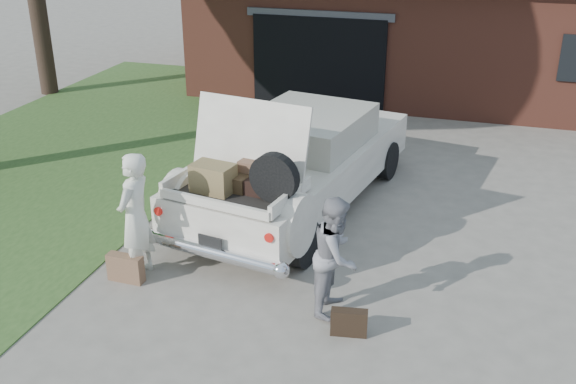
# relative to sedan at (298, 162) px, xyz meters

# --- Properties ---
(ground) EXTENTS (90.00, 90.00, 0.00)m
(ground) POSITION_rel_sedan_xyz_m (0.41, -2.46, -0.79)
(ground) COLOR gray
(ground) RESTS_ON ground
(grass_strip) EXTENTS (6.00, 16.00, 0.02)m
(grass_strip) POSITION_rel_sedan_xyz_m (-5.09, 0.54, -0.78)
(grass_strip) COLOR #2D4C1E
(grass_strip) RESTS_ON ground
(house) EXTENTS (12.80, 7.80, 3.30)m
(house) POSITION_rel_sedan_xyz_m (1.39, 9.01, 0.88)
(house) COLOR brown
(house) RESTS_ON ground
(sedan) EXTENTS (2.95, 5.66, 2.21)m
(sedan) POSITION_rel_sedan_xyz_m (0.00, 0.00, 0.00)
(sedan) COLOR white
(sedan) RESTS_ON ground
(woman_left) EXTENTS (0.43, 0.65, 1.78)m
(woman_left) POSITION_rel_sedan_xyz_m (-1.43, -2.77, 0.09)
(woman_left) COLOR silver
(woman_left) RESTS_ON ground
(woman_right) EXTENTS (0.61, 0.76, 1.53)m
(woman_right) POSITION_rel_sedan_xyz_m (1.30, -2.79, -0.03)
(woman_right) COLOR gray
(woman_right) RESTS_ON ground
(suitcase_left) EXTENTS (0.50, 0.18, 0.39)m
(suitcase_left) POSITION_rel_sedan_xyz_m (-1.54, -2.96, -0.60)
(suitcase_left) COLOR brown
(suitcase_left) RESTS_ON ground
(suitcase_right) EXTENTS (0.45, 0.20, 0.34)m
(suitcase_right) POSITION_rel_sedan_xyz_m (1.59, -3.27, -0.63)
(suitcase_right) COLOR black
(suitcase_right) RESTS_ON ground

